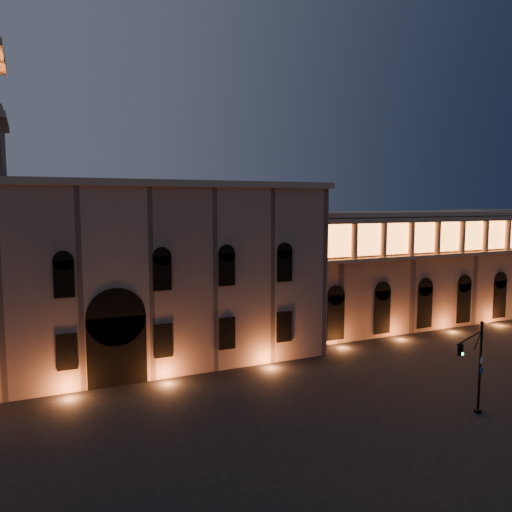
# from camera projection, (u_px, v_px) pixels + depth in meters

# --- Properties ---
(ground) EXTENTS (160.00, 160.00, 0.00)m
(ground) POSITION_uv_depth(u_px,v_px,m) (289.00, 450.00, 31.54)
(ground) COLOR black
(ground) RESTS_ON ground
(government_building) EXTENTS (30.80, 12.80, 17.60)m
(government_building) POSITION_uv_depth(u_px,v_px,m) (167.00, 272.00, 49.59)
(government_building) COLOR #896859
(government_building) RESTS_ON ground
(colonnade_wing) EXTENTS (40.60, 11.50, 14.50)m
(colonnade_wing) POSITION_uv_depth(u_px,v_px,m) (417.00, 266.00, 65.63)
(colonnade_wing) COLOR #836354
(colonnade_wing) RESTS_ON ground
(traffic_light) EXTENTS (4.72, 2.24, 6.97)m
(traffic_light) POSITION_uv_depth(u_px,v_px,m) (476.00, 368.00, 36.23)
(traffic_light) COLOR black
(traffic_light) RESTS_ON ground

